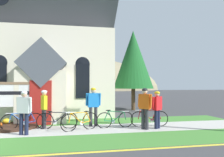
% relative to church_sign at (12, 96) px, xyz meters
% --- Properties ---
extents(church_building, '(12.84, 11.07, 13.89)m').
position_rel_church_sign_xyz_m(church_building, '(-1.33, 5.84, 3.60)').
color(church_building, beige).
rests_on(church_building, ground).
extents(church_sign, '(2.07, 0.18, 2.02)m').
position_rel_church_sign_xyz_m(church_sign, '(0.00, 0.00, 0.00)').
color(church_sign, '#7F6047').
rests_on(church_sign, ground).
extents(flower_bed, '(2.41, 2.41, 0.34)m').
position_rel_church_sign_xyz_m(flower_bed, '(0.00, -0.51, -1.29)').
color(flower_bed, '#382319').
rests_on(flower_bed, ground).
extents(bicycle_white, '(1.71, 0.20, 0.81)m').
position_rel_church_sign_xyz_m(bicycle_white, '(4.57, -1.41, -0.99)').
color(bicycle_white, black).
rests_on(bicycle_white, ground).
extents(bicycle_green, '(1.60, 0.70, 0.81)m').
position_rel_church_sign_xyz_m(bicycle_green, '(3.01, -1.73, -0.98)').
color(bicycle_green, black).
rests_on(bicycle_green, ground).
extents(bicycle_black, '(1.74, 0.09, 0.79)m').
position_rel_church_sign_xyz_m(bicycle_black, '(2.07, -1.18, -0.99)').
color(bicycle_black, black).
rests_on(bicycle_black, ground).
extents(bicycle_orange, '(1.76, 0.18, 0.82)m').
position_rel_church_sign_xyz_m(bicycle_orange, '(6.21, -1.38, -0.99)').
color(bicycle_orange, black).
rests_on(bicycle_orange, ground).
extents(bicycle_red, '(1.71, 0.38, 0.78)m').
position_rel_church_sign_xyz_m(bicycle_red, '(0.66, -1.10, -1.00)').
color(bicycle_red, black).
rests_on(bicycle_red, ground).
extents(cyclist_in_orange_jersey, '(0.31, 0.74, 1.66)m').
position_rel_church_sign_xyz_m(cyclist_in_orange_jersey, '(1.50, -0.90, -0.39)').
color(cyclist_in_orange_jersey, '#2D2D33').
rests_on(cyclist_in_orange_jersey, ground).
extents(cyclist_in_green_jersey, '(0.69, 0.31, 1.77)m').
position_rel_church_sign_xyz_m(cyclist_in_green_jersey, '(3.67, -0.88, -0.31)').
color(cyclist_in_green_jersey, '#2D2D33').
rests_on(cyclist_in_green_jersey, ground).
extents(cyclist_in_red_jersey, '(0.58, 0.44, 1.61)m').
position_rel_church_sign_xyz_m(cyclist_in_red_jersey, '(6.30, -2.04, -0.42)').
color(cyclist_in_red_jersey, '#191E38').
rests_on(cyclist_in_red_jersey, ground).
extents(cyclist_in_yellow_jersey, '(0.48, 0.67, 1.75)m').
position_rel_church_sign_xyz_m(cyclist_in_yellow_jersey, '(5.72, -2.10, -0.32)').
color(cyclist_in_yellow_jersey, '#2D2D33').
rests_on(cyclist_in_yellow_jersey, ground).
extents(cyclist_in_white_jersey, '(0.59, 0.45, 1.66)m').
position_rel_church_sign_xyz_m(cyclist_in_white_jersey, '(0.87, -2.23, -0.39)').
color(cyclist_in_white_jersey, '#191E38').
rests_on(cyclist_in_white_jersey, ground).
extents(roadside_conifer, '(3.04, 3.04, 6.01)m').
position_rel_church_sign_xyz_m(roadside_conifer, '(7.53, 5.50, 2.44)').
color(roadside_conifer, '#4C3823').
rests_on(roadside_conifer, ground).
extents(distant_hill, '(78.25, 53.37, 26.61)m').
position_rel_church_sign_xyz_m(distant_hill, '(0.86, 81.33, -1.36)').
color(distant_hill, '#847A5B').
rests_on(distant_hill, ground).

